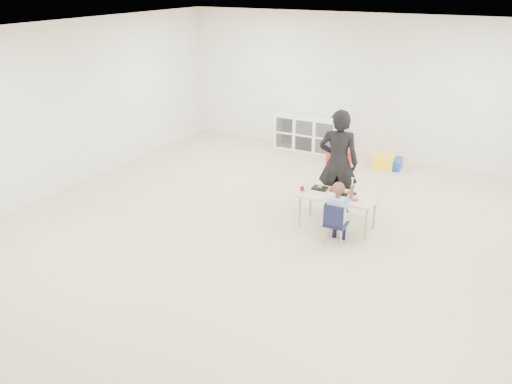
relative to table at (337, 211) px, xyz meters
The scene contains 16 objects.
room 1.66m from the table, 124.58° to the right, with size 9.00×9.02×2.80m.
table is the anchor object (origin of this frame).
chair_near 0.52m from the table, 71.38° to the right, with size 0.30×0.28×0.62m, color black, non-canonical shape.
chair_far 0.52m from the table, 108.62° to the left, with size 0.30×0.28×0.62m, color black, non-canonical shape.
child 0.57m from the table, 71.38° to the right, with size 0.41×0.41×0.97m, color #A2C1DC, non-canonical shape.
lunch_tray_near 0.30m from the table, 27.14° to the left, with size 0.22×0.16×0.03m, color black.
lunch_tray_far 0.43m from the table, 163.81° to the left, with size 0.22×0.16×0.03m, color black.
milk_carton 0.32m from the table, 82.55° to the right, with size 0.07×0.07×0.10m, color white.
bread_roll 0.40m from the table, 12.74° to the right, with size 0.09×0.09×0.07m, color tan.
apple_near 0.33m from the table, 147.26° to the left, with size 0.07×0.07×0.07m, color maroon.
apple_far 0.61m from the table, behind, with size 0.07×0.07×0.07m, color maroon.
cubby_shelf 3.79m from the table, 119.94° to the left, with size 1.40×0.40×0.70m, color white.
adult 0.77m from the table, 112.02° to the left, with size 0.60×0.40×1.65m, color black.
bin_red 2.94m from the table, 109.35° to the left, with size 0.36×0.47×0.23m, color red.
bin_yellow 2.94m from the table, 92.54° to the left, with size 0.39×0.50×0.24m, color yellow.
bin_blue 2.96m from the table, 89.25° to the left, with size 0.31×0.40×0.20m, color #1737AE.
Camera 1 is at (3.08, -5.92, 3.51)m, focal length 38.00 mm.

